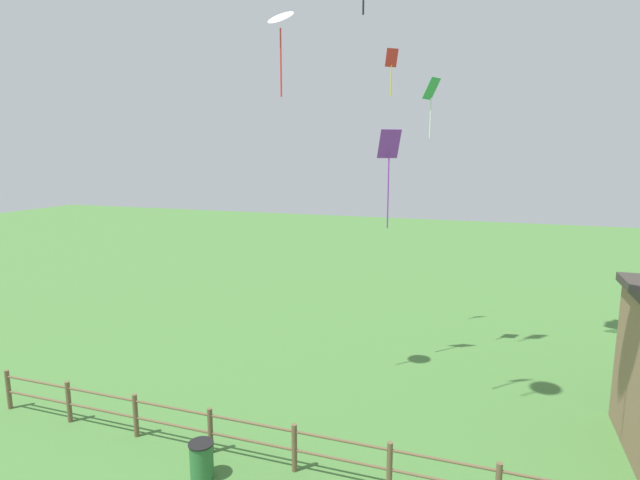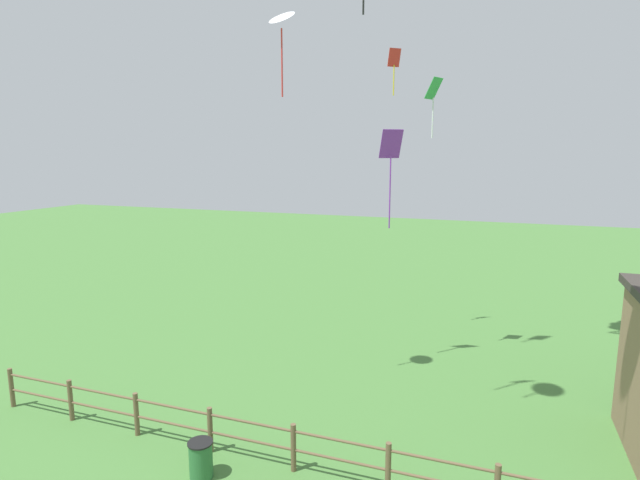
{
  "view_description": "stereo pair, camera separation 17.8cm",
  "coord_description": "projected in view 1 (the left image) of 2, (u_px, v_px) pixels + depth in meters",
  "views": [
    {
      "loc": [
        4.4,
        -3.05,
        8.0
      ],
      "look_at": [
        0.0,
        9.7,
        5.69
      ],
      "focal_mm": 28.0,
      "sensor_mm": 36.0,
      "label": 1
    },
    {
      "loc": [
        4.57,
        -2.99,
        8.0
      ],
      "look_at": [
        0.0,
        9.7,
        5.69
      ],
      "focal_mm": 28.0,
      "sensor_mm": 36.0,
      "label": 2
    }
  ],
  "objects": [
    {
      "name": "wooden_fence",
      "position": [
        294.0,
        445.0,
        12.66
      ],
      "size": [
        19.7,
        0.14,
        1.29
      ],
      "color": "brown",
      "rests_on": "ground_plane"
    },
    {
      "name": "trash_bin",
      "position": [
        202.0,
        460.0,
        12.42
      ],
      "size": [
        0.63,
        0.63,
        0.96
      ],
      "color": "#2D6B38",
      "rests_on": "ground_plane"
    },
    {
      "name": "kite_white_delta",
      "position": [
        280.0,
        21.0,
        15.04
      ],
      "size": [
        1.0,
        0.92,
        2.61
      ],
      "color": "white"
    },
    {
      "name": "kite_red_diamond",
      "position": [
        391.0,
        64.0,
        20.31
      ],
      "size": [
        0.52,
        0.48,
        1.84
      ],
      "color": "red"
    },
    {
      "name": "kite_green_diamond",
      "position": [
        431.0,
        97.0,
        18.26
      ],
      "size": [
        0.63,
        0.72,
        2.15
      ],
      "color": "green"
    },
    {
      "name": "kite_purple_streamer",
      "position": [
        389.0,
        158.0,
        17.97
      ],
      "size": [
        0.88,
        0.77,
        3.56
      ],
      "color": "purple"
    }
  ]
}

